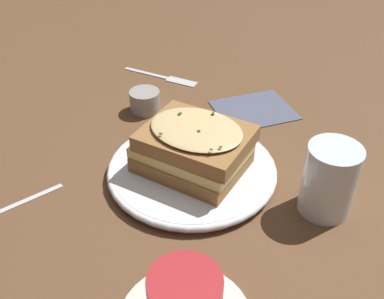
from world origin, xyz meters
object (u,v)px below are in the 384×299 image
at_px(water_glass, 329,180).
at_px(condiment_pot, 145,101).
at_px(fork, 168,78).
at_px(sandwich, 194,147).
at_px(dinner_plate, 192,170).
at_px(napkin, 254,110).

distance_m(water_glass, condiment_pot, 0.38).
height_order(water_glass, fork, water_glass).
bearing_deg(condiment_pot, water_glass, 128.22).
bearing_deg(condiment_pot, sandwich, 107.50).
xyz_separation_m(dinner_plate, sandwich, (-0.00, 0.00, 0.04)).
bearing_deg(water_glass, fork, -66.76).
relative_size(water_glass, napkin, 0.74).
distance_m(napkin, condiment_pot, 0.21).
xyz_separation_m(dinner_plate, napkin, (-0.14, -0.17, -0.01)).
distance_m(dinner_plate, condiment_pot, 0.21).
bearing_deg(napkin, dinner_plate, 50.22).
relative_size(dinner_plate, condiment_pot, 4.61).
relative_size(fork, napkin, 1.06).
distance_m(fork, condiment_pot, 0.13).
relative_size(dinner_plate, water_glass, 2.48).
xyz_separation_m(water_glass, condiment_pot, (0.23, -0.30, -0.03)).
bearing_deg(condiment_pot, napkin, 172.01).
xyz_separation_m(sandwich, napkin, (-0.14, -0.17, -0.05)).
relative_size(sandwich, fork, 1.33).
distance_m(sandwich, napkin, 0.23).
height_order(dinner_plate, condiment_pot, condiment_pot).
xyz_separation_m(water_glass, fork, (0.18, -0.42, -0.05)).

